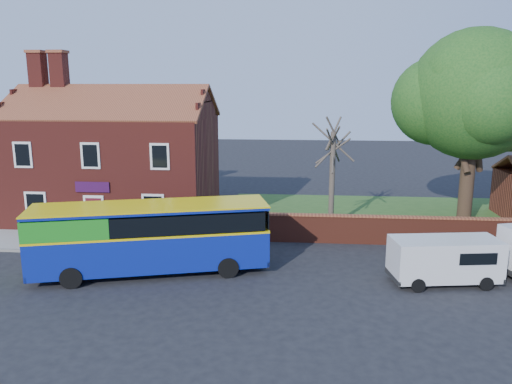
# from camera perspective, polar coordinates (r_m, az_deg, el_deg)

# --- Properties ---
(ground) EXTENTS (120.00, 120.00, 0.00)m
(ground) POSITION_cam_1_polar(r_m,az_deg,el_deg) (21.83, -8.16, -10.92)
(ground) COLOR black
(ground) RESTS_ON ground
(pavement) EXTENTS (18.00, 3.50, 0.12)m
(pavement) POSITION_cam_1_polar(r_m,az_deg,el_deg) (29.14, -19.14, -5.41)
(pavement) COLOR gray
(pavement) RESTS_ON ground
(kerb) EXTENTS (18.00, 0.15, 0.14)m
(kerb) POSITION_cam_1_polar(r_m,az_deg,el_deg) (27.63, -20.61, -6.45)
(kerb) COLOR slate
(kerb) RESTS_ON ground
(grass_strip) EXTENTS (26.00, 12.00, 0.04)m
(grass_strip) POSITION_cam_1_polar(r_m,az_deg,el_deg) (34.61, 18.64, -2.72)
(grass_strip) COLOR #426B28
(grass_strip) RESTS_ON ground
(shop_building) EXTENTS (12.30, 8.13, 10.50)m
(shop_building) POSITION_cam_1_polar(r_m,az_deg,el_deg) (33.58, -15.62, 2.96)
(shop_building) COLOR maroon
(shop_building) RESTS_ON ground
(boundary_wall) EXTENTS (22.00, 0.38, 1.60)m
(boundary_wall) POSITION_cam_1_polar(r_m,az_deg,el_deg) (28.82, 21.47, -4.21)
(boundary_wall) COLOR maroon
(boundary_wall) RESTS_ON ground
(bus) EXTENTS (10.89, 5.37, 3.22)m
(bus) POSITION_cam_1_polar(r_m,az_deg,el_deg) (23.31, -12.75, -4.83)
(bus) COLOR navy
(bus) RESTS_ON ground
(van_near) EXTENTS (4.82, 2.50, 2.02)m
(van_near) POSITION_cam_1_polar(r_m,az_deg,el_deg) (23.29, 20.79, -7.15)
(van_near) COLOR silver
(van_near) RESTS_ON ground
(large_tree) EXTENTS (9.67, 7.65, 11.80)m
(large_tree) POSITION_cam_1_polar(r_m,az_deg,el_deg) (32.66, 23.72, 9.76)
(large_tree) COLOR black
(large_tree) RESTS_ON ground
(bare_tree) EXTENTS (2.39, 2.85, 6.37)m
(bare_tree) POSITION_cam_1_polar(r_m,az_deg,el_deg) (30.12, 8.70, 1.98)
(bare_tree) COLOR #4C4238
(bare_tree) RESTS_ON ground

